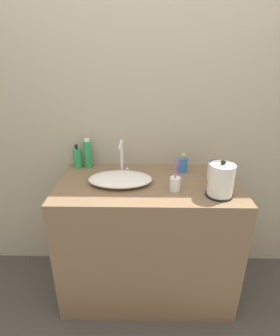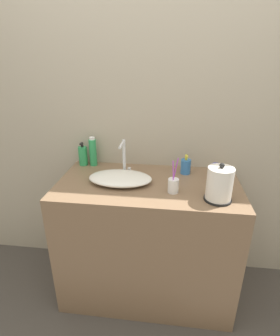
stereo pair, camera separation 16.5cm
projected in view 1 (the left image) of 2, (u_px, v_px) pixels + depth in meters
name	position (u px, v px, depth m)	size (l,w,h in m)	color
ground_plane	(147.00, 321.00, 1.76)	(12.00, 12.00, 0.00)	#47423D
wall_back	(149.00, 110.00, 1.83)	(6.00, 0.04, 2.60)	#ADA38E
vanity_counter	(148.00, 238.00, 1.87)	(1.17, 0.61, 0.89)	brown
sink_basin	(120.00, 179.00, 1.67)	(0.41, 0.25, 0.06)	silver
faucet	(122.00, 156.00, 1.75)	(0.06, 0.15, 0.24)	silver
electric_kettle	(221.00, 181.00, 1.49)	(0.16, 0.16, 0.23)	black
toothbrush_cup	(175.00, 183.00, 1.57)	(0.06, 0.06, 0.22)	silver
lotion_bottle	(78.00, 158.00, 1.89)	(0.06, 0.06, 0.18)	#2D9956
shampoo_bottle	(213.00, 170.00, 1.72)	(0.07, 0.07, 0.13)	white
mouthwash_bottle	(88.00, 154.00, 1.88)	(0.05, 0.05, 0.22)	#2D9956
hand_cream_bottle	(182.00, 164.00, 1.83)	(0.07, 0.07, 0.14)	#3370B7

